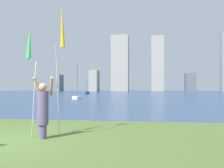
{
  "coord_description": "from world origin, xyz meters",
  "views": [
    {
      "loc": [
        4.15,
        -7.0,
        1.59
      ],
      "look_at": [
        0.61,
        18.32,
        1.95
      ],
      "focal_mm": 40.37,
      "sensor_mm": 36.0,
      "label": 1
    }
  ],
  "objects_px": {
    "sailboat_1": "(77,97)",
    "sailboat_7": "(86,93)",
    "person": "(43,108)",
    "kite_flag_left": "(30,46)",
    "kite_flag_right": "(62,30)"
  },
  "relations": [
    {
      "from": "sailboat_1",
      "to": "sailboat_7",
      "type": "bearing_deg",
      "value": 100.88
    },
    {
      "from": "person",
      "to": "kite_flag_left",
      "type": "relative_size",
      "value": 0.55
    },
    {
      "from": "kite_flag_right",
      "to": "person",
      "type": "bearing_deg",
      "value": -123.34
    },
    {
      "from": "person",
      "to": "sailboat_7",
      "type": "relative_size",
      "value": 0.52
    },
    {
      "from": "kite_flag_left",
      "to": "person",
      "type": "bearing_deg",
      "value": 14.6
    },
    {
      "from": "kite_flag_right",
      "to": "sailboat_1",
      "type": "bearing_deg",
      "value": 104.74
    },
    {
      "from": "kite_flag_right",
      "to": "sailboat_7",
      "type": "xyz_separation_m",
      "value": [
        -11.74,
        51.42,
        -3.19
      ]
    },
    {
      "from": "sailboat_1",
      "to": "sailboat_7",
      "type": "distance_m",
      "value": 25.63
    },
    {
      "from": "kite_flag_left",
      "to": "kite_flag_right",
      "type": "height_order",
      "value": "kite_flag_right"
    },
    {
      "from": "kite_flag_right",
      "to": "sailboat_1",
      "type": "xyz_separation_m",
      "value": [
        -6.9,
        26.25,
        -3.26
      ]
    },
    {
      "from": "sailboat_1",
      "to": "kite_flag_left",
      "type": "bearing_deg",
      "value": -77.24
    },
    {
      "from": "kite_flag_right",
      "to": "sailboat_7",
      "type": "height_order",
      "value": "kite_flag_right"
    },
    {
      "from": "kite_flag_left",
      "to": "sailboat_1",
      "type": "bearing_deg",
      "value": 102.76
    },
    {
      "from": "person",
      "to": "sailboat_7",
      "type": "bearing_deg",
      "value": 121.57
    },
    {
      "from": "person",
      "to": "sailboat_7",
      "type": "distance_m",
      "value": 53.25
    }
  ]
}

